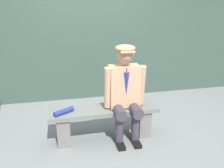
# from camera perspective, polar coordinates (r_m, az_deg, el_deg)

# --- Properties ---
(ground_plane) EXTENTS (30.00, 30.00, 0.00)m
(ground_plane) POSITION_cam_1_polar(r_m,az_deg,el_deg) (3.43, -1.91, -13.17)
(ground_plane) COLOR gray
(bench) EXTENTS (1.53, 0.37, 0.47)m
(bench) POSITION_cam_1_polar(r_m,az_deg,el_deg) (3.28, -1.97, -8.64)
(bench) COLOR slate
(bench) RESTS_ON ground
(seated_man) EXTENTS (0.59, 0.51, 1.35)m
(seated_man) POSITION_cam_1_polar(r_m,az_deg,el_deg) (3.11, 3.28, -1.43)
(seated_man) COLOR tan
(seated_man) RESTS_ON ground
(rolled_magazine) EXTENTS (0.28, 0.20, 0.07)m
(rolled_magazine) POSITION_cam_1_polar(r_m,az_deg,el_deg) (3.10, -11.99, -6.77)
(rolled_magazine) COLOR navy
(rolled_magazine) RESTS_ON bench
(stadium_wall) EXTENTS (12.00, 0.24, 2.58)m
(stadium_wall) POSITION_cam_1_polar(r_m,az_deg,el_deg) (4.57, -5.94, 12.32)
(stadium_wall) COLOR #3A4F44
(stadium_wall) RESTS_ON ground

